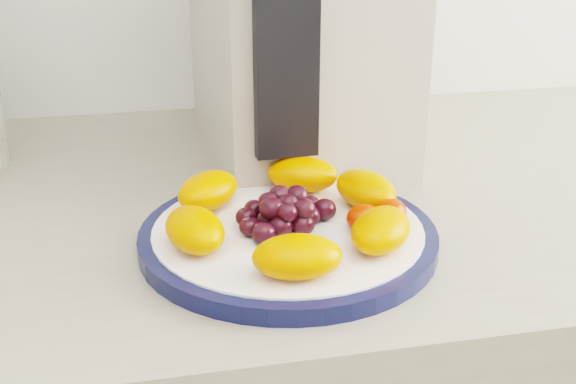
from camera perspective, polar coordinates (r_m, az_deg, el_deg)
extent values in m
cylinder|color=#0D1338|center=(0.62, 0.00, -3.60)|extent=(0.26, 0.26, 0.01)
cylinder|color=white|center=(0.62, 0.00, -3.51)|extent=(0.23, 0.23, 0.02)
cube|color=#ABA293|center=(0.81, 0.66, 14.94)|extent=(0.21, 0.29, 0.35)
cube|color=black|center=(0.66, -0.17, 13.51)|extent=(0.06, 0.02, 0.26)
ellipsoid|color=#FF6600|center=(0.66, 6.17, 0.19)|extent=(0.07, 0.08, 0.03)
ellipsoid|color=#FF6600|center=(0.69, 1.14, 1.41)|extent=(0.08, 0.07, 0.03)
ellipsoid|color=#FF6600|center=(0.66, -6.33, 0.10)|extent=(0.08, 0.08, 0.03)
ellipsoid|color=#FF6600|center=(0.58, -7.38, -2.97)|extent=(0.06, 0.08, 0.03)
ellipsoid|color=#FF6600|center=(0.54, 0.73, -5.13)|extent=(0.07, 0.05, 0.03)
ellipsoid|color=#FF6600|center=(0.58, 7.36, -2.99)|extent=(0.08, 0.08, 0.03)
ellipsoid|color=black|center=(0.62, 0.00, -2.05)|extent=(0.02, 0.02, 0.02)
ellipsoid|color=black|center=(0.62, 1.67, -1.89)|extent=(0.02, 0.02, 0.02)
ellipsoid|color=black|center=(0.63, 0.52, -1.42)|extent=(0.02, 0.02, 0.02)
ellipsoid|color=black|center=(0.63, -1.12, -1.46)|extent=(0.02, 0.02, 0.02)
ellipsoid|color=black|center=(0.61, -1.68, -2.24)|extent=(0.02, 0.02, 0.02)
ellipsoid|color=black|center=(0.60, -0.55, -2.71)|extent=(0.02, 0.02, 0.02)
ellipsoid|color=black|center=(0.60, 1.16, -2.56)|extent=(0.02, 0.02, 0.02)
ellipsoid|color=black|center=(0.63, 2.90, -1.38)|extent=(0.02, 0.02, 0.02)
ellipsoid|color=black|center=(0.64, 1.75, -0.98)|extent=(0.02, 0.02, 0.02)
ellipsoid|color=black|center=(0.65, 0.18, -0.69)|extent=(0.02, 0.02, 0.02)
ellipsoid|color=black|center=(0.64, -1.43, -0.88)|extent=(0.02, 0.02, 0.02)
ellipsoid|color=black|center=(0.63, -2.70, -1.36)|extent=(0.02, 0.02, 0.02)
ellipsoid|color=black|center=(0.62, -3.31, -2.00)|extent=(0.02, 0.02, 0.02)
ellipsoid|color=black|center=(0.60, -3.04, -2.76)|extent=(0.02, 0.02, 0.02)
ellipsoid|color=black|center=(0.59, -1.91, -3.28)|extent=(0.02, 0.02, 0.02)
ellipsoid|color=black|center=(0.61, 0.00, -0.95)|extent=(0.02, 0.02, 0.02)
ellipsoid|color=black|center=(0.62, 0.72, -0.33)|extent=(0.02, 0.02, 0.02)
ellipsoid|color=black|center=(0.62, -0.67, -0.33)|extent=(0.02, 0.02, 0.02)
ellipsoid|color=black|center=(0.61, -1.58, -0.79)|extent=(0.02, 0.02, 0.02)
ellipsoid|color=black|center=(0.60, -1.32, -1.32)|extent=(0.02, 0.02, 0.02)
ellipsoid|color=black|center=(0.59, -0.03, -1.64)|extent=(0.02, 0.02, 0.02)
ellipsoid|color=black|center=(0.60, 1.28, -1.36)|extent=(0.02, 0.02, 0.02)
ellipsoid|color=#EF1D00|center=(0.61, 5.98, -2.03)|extent=(0.03, 0.03, 0.02)
ellipsoid|color=#EF1D00|center=(0.63, 8.06, -1.59)|extent=(0.03, 0.03, 0.02)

